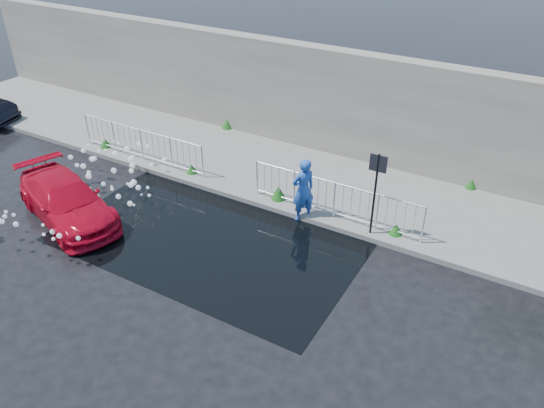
# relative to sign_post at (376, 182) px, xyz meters

# --- Properties ---
(ground) EXTENTS (90.00, 90.00, 0.00)m
(ground) POSITION_rel_sign_post_xyz_m (-4.20, -3.10, -1.72)
(ground) COLOR black
(ground) RESTS_ON ground
(pavement) EXTENTS (30.00, 4.00, 0.15)m
(pavement) POSITION_rel_sign_post_xyz_m (-4.20, 1.90, -1.65)
(pavement) COLOR #63635E
(pavement) RESTS_ON ground
(curb) EXTENTS (30.00, 0.25, 0.16)m
(curb) POSITION_rel_sign_post_xyz_m (-4.20, -0.10, -1.64)
(curb) COLOR #63635E
(curb) RESTS_ON ground
(retaining_wall) EXTENTS (30.00, 0.60, 3.50)m
(retaining_wall) POSITION_rel_sign_post_xyz_m (-4.20, 4.10, 0.18)
(retaining_wall) COLOR #6B635A
(retaining_wall) RESTS_ON pavement
(puddle) EXTENTS (8.00, 5.00, 0.01)m
(puddle) POSITION_rel_sign_post_xyz_m (-3.70, -2.10, -1.72)
(puddle) COLOR black
(puddle) RESTS_ON ground
(sign_post) EXTENTS (0.45, 0.06, 2.50)m
(sign_post) POSITION_rel_sign_post_xyz_m (0.00, 0.00, 0.00)
(sign_post) COLOR black
(sign_post) RESTS_ON ground
(railing_left) EXTENTS (5.05, 0.05, 1.10)m
(railing_left) POSITION_rel_sign_post_xyz_m (-8.20, 0.25, -0.99)
(railing_left) COLOR silver
(railing_left) RESTS_ON pavement
(railing_right) EXTENTS (5.05, 0.05, 1.10)m
(railing_right) POSITION_rel_sign_post_xyz_m (-1.20, 0.25, -0.99)
(railing_right) COLOR silver
(railing_right) RESTS_ON pavement
(weeds) EXTENTS (12.17, 3.93, 0.44)m
(weeds) POSITION_rel_sign_post_xyz_m (-4.28, 1.38, -1.40)
(weeds) COLOR #164211
(weeds) RESTS_ON pavement
(water_spray) EXTENTS (3.71, 5.45, 0.94)m
(water_spray) POSITION_rel_sign_post_xyz_m (-7.88, -2.36, -1.01)
(water_spray) COLOR white
(water_spray) RESTS_ON ground
(red_car) EXTENTS (4.41, 2.94, 1.19)m
(red_car) POSITION_rel_sign_post_xyz_m (-7.72, -3.39, -1.13)
(red_car) COLOR #BC071D
(red_car) RESTS_ON ground
(person) EXTENTS (0.75, 0.82, 1.89)m
(person) POSITION_rel_sign_post_xyz_m (-2.00, -0.10, -0.78)
(person) COLOR #2253AE
(person) RESTS_ON ground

